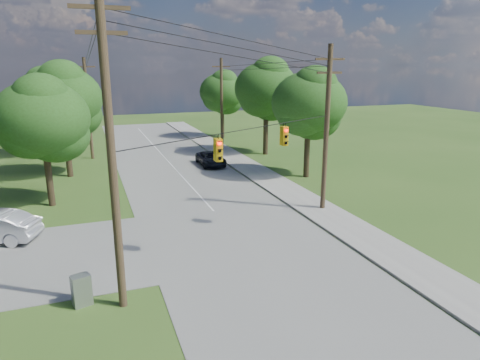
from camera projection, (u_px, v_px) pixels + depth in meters
name	position (u px, v px, depth m)	size (l,w,h in m)	color
ground	(236.00, 290.00, 18.16)	(140.00, 140.00, 0.00)	#31551C
main_road	(240.00, 240.00, 23.35)	(10.00, 100.00, 0.03)	gray
sidewalk_east	(345.00, 224.00, 25.54)	(2.60, 100.00, 0.12)	#ACAAA1
pole_sw	(111.00, 152.00, 15.39)	(2.00, 0.32, 12.00)	#4F3D29
pole_ne	(327.00, 127.00, 26.92)	(2.00, 0.32, 10.50)	#4F3D29
pole_north_e	(222.00, 104.00, 46.99)	(2.00, 0.32, 10.00)	#4F3D29
pole_north_w	(88.00, 108.00, 42.42)	(2.00, 0.32, 10.00)	#4F3D29
power_lines	(197.00, 67.00, 26.75)	(13.93, 29.62, 4.93)	black
traffic_signals	(254.00, 142.00, 21.59)	(4.91, 3.27, 1.05)	gold
tree_w_near	(42.00, 118.00, 27.61)	(6.00, 6.00, 8.40)	#403220
tree_w_mid	(62.00, 99.00, 35.03)	(6.40, 6.40, 9.22)	#403220
tree_w_far	(45.00, 96.00, 43.54)	(6.00, 6.00, 8.73)	#403220
tree_e_near	(309.00, 103.00, 35.00)	(6.20, 6.20, 8.81)	#403220
tree_e_mid	(266.00, 89.00, 44.08)	(6.60, 6.60, 9.64)	#403220
tree_e_far	(222.00, 92.00, 54.90)	(5.80, 5.80, 8.32)	#403220
car_main_north	(211.00, 159.00, 40.49)	(2.11, 4.57, 1.27)	black
control_cabinet	(81.00, 290.00, 16.89)	(0.71, 0.51, 1.28)	#979A9C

